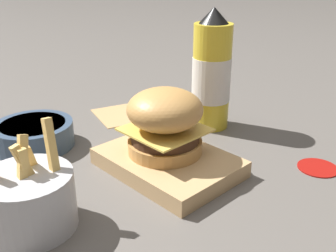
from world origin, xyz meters
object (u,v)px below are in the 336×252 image
object	(u,v)px
side_bowl	(34,134)
burger	(165,121)
serving_board	(168,162)
ketchup_bottle	(211,74)
fries_basket	(30,200)

from	to	relation	value
side_bowl	burger	bearing A→B (deg)	28.34
serving_board	burger	world-z (taller)	burger
serving_board	burger	size ratio (longest dim) A/B	1.78
serving_board	burger	bearing A→B (deg)	158.24
serving_board	ketchup_bottle	world-z (taller)	ketchup_bottle
serving_board	fries_basket	xyz separation A→B (m)	(-0.02, -0.22, 0.03)
serving_board	ketchup_bottle	bearing A→B (deg)	111.41
serving_board	ketchup_bottle	size ratio (longest dim) A/B	0.91
burger	side_bowl	xyz separation A→B (m)	(-0.22, -0.12, -0.06)
serving_board	fries_basket	world-z (taller)	fries_basket
serving_board	side_bowl	world-z (taller)	side_bowl
ketchup_bottle	side_bowl	size ratio (longest dim) A/B	1.67
burger	ketchup_bottle	world-z (taller)	ketchup_bottle
burger	serving_board	bearing A→B (deg)	-21.76
burger	side_bowl	size ratio (longest dim) A/B	0.85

